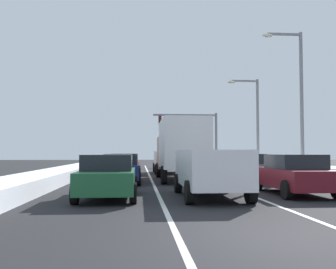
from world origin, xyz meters
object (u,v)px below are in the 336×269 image
at_px(street_lamp_right_mid, 253,116).
at_px(suv_white_center_lane_nearest, 210,169).
at_px(sedan_maroon_right_lane_nearest, 294,174).
at_px(sedan_black_right_lane_third, 219,164).
at_px(sedan_charcoal_right_lane_second, 245,168).
at_px(box_truck_center_lane_second, 181,147).
at_px(suv_silver_center_lane_third, 168,160).
at_px(traffic_light_gantry, 196,128).
at_px(sedan_navy_left_lane_second, 121,168).
at_px(sedan_green_left_lane_nearest, 108,176).
at_px(sedan_red_left_lane_third, 125,165).
at_px(street_lamp_right_near, 297,91).

bearing_deg(street_lamp_right_mid, suv_white_center_lane_nearest, -111.82).
relative_size(sedan_maroon_right_lane_nearest, sedan_black_right_lane_third, 1.00).
bearing_deg(sedan_charcoal_right_lane_second, box_truck_center_lane_second, 158.66).
height_order(suv_silver_center_lane_third, traffic_light_gantry, traffic_light_gantry).
relative_size(suv_silver_center_lane_third, sedan_navy_left_lane_second, 1.09).
bearing_deg(sedan_maroon_right_lane_nearest, sedan_navy_left_lane_second, 139.99).
bearing_deg(sedan_maroon_right_lane_nearest, sedan_green_left_lane_nearest, -174.72).
relative_size(sedan_charcoal_right_lane_second, sedan_green_left_lane_nearest, 1.00).
relative_size(sedan_maroon_right_lane_nearest, suv_white_center_lane_nearest, 0.92).
height_order(sedan_charcoal_right_lane_second, traffic_light_gantry, traffic_light_gantry).
bearing_deg(box_truck_center_lane_second, sedan_red_left_lane_third, 129.88).
xyz_separation_m(sedan_navy_left_lane_second, traffic_light_gantry, (7.60, 23.92, 3.73)).
relative_size(sedan_maroon_right_lane_nearest, street_lamp_right_near, 0.48).
height_order(sedan_charcoal_right_lane_second, street_lamp_right_mid, street_lamp_right_mid).
bearing_deg(street_lamp_right_near, sedan_green_left_lane_nearest, -137.92).
height_order(suv_white_center_lane_nearest, street_lamp_right_near, street_lamp_right_near).
bearing_deg(suv_silver_center_lane_third, sedan_maroon_right_lane_nearest, -76.36).
relative_size(box_truck_center_lane_second, sedan_green_left_lane_nearest, 1.60).
bearing_deg(sedan_navy_left_lane_second, suv_white_center_lane_nearest, -62.17).
xyz_separation_m(sedan_charcoal_right_lane_second, box_truck_center_lane_second, (-3.32, 1.30, 1.14)).
height_order(suv_white_center_lane_nearest, sedan_green_left_lane_nearest, suv_white_center_lane_nearest).
bearing_deg(sedan_red_left_lane_third, suv_silver_center_lane_third, 50.52).
bearing_deg(street_lamp_right_near, sedan_black_right_lane_third, 142.29).
bearing_deg(sedan_navy_left_lane_second, street_lamp_right_near, 18.96).
height_order(sedan_navy_left_lane_second, sedan_red_left_lane_third, same).
bearing_deg(traffic_light_gantry, street_lamp_right_mid, -77.57).
distance_m(box_truck_center_lane_second, suv_silver_center_lane_third, 7.74).
xyz_separation_m(sedan_maroon_right_lane_nearest, sedan_black_right_lane_third, (-0.12, 12.85, 0.00)).
relative_size(sedan_maroon_right_lane_nearest, sedan_red_left_lane_third, 1.00).
distance_m(sedan_green_left_lane_nearest, street_lamp_right_near, 15.81).
bearing_deg(suv_white_center_lane_nearest, traffic_light_gantry, 82.12).
bearing_deg(box_truck_center_lane_second, street_lamp_right_mid, 52.96).
bearing_deg(traffic_light_gantry, box_truck_center_lane_second, -100.98).
distance_m(sedan_maroon_right_lane_nearest, traffic_light_gantry, 29.84).
xyz_separation_m(suv_silver_center_lane_third, street_lamp_right_mid, (7.30, 1.78, 3.64)).
bearing_deg(street_lamp_right_mid, sedan_charcoal_right_lane_second, -109.54).
height_order(sedan_maroon_right_lane_nearest, street_lamp_right_mid, street_lamp_right_mid).
relative_size(suv_silver_center_lane_third, sedan_green_left_lane_nearest, 1.09).
relative_size(sedan_maroon_right_lane_nearest, traffic_light_gantry, 0.60).
bearing_deg(suv_silver_center_lane_third, street_lamp_right_near, -35.04).
relative_size(box_truck_center_lane_second, sedan_red_left_lane_third, 1.60).
bearing_deg(sedan_navy_left_lane_second, sedan_black_right_lane_third, 47.19).
xyz_separation_m(sedan_maroon_right_lane_nearest, street_lamp_right_mid, (3.66, 16.79, 3.89)).
relative_size(sedan_charcoal_right_lane_second, traffic_light_gantry, 0.60).
xyz_separation_m(suv_silver_center_lane_third, sedan_green_left_lane_nearest, (-3.28, -15.65, -0.25)).
distance_m(box_truck_center_lane_second, traffic_light_gantry, 22.84).
bearing_deg(street_lamp_right_mid, sedan_green_left_lane_nearest, -121.27).
distance_m(suv_white_center_lane_nearest, traffic_light_gantry, 30.84).
relative_size(sedan_black_right_lane_third, box_truck_center_lane_second, 0.63).
relative_size(suv_silver_center_lane_third, street_lamp_right_mid, 0.63).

